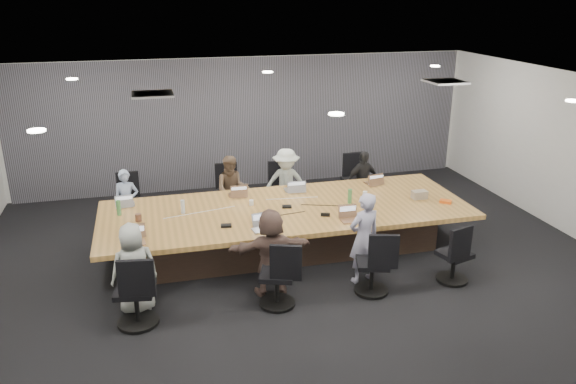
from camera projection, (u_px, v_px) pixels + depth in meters
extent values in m
cube|color=black|center=(294.00, 262.00, 9.00)|extent=(10.00, 8.00, 0.00)
cube|color=white|center=(295.00, 87.00, 8.05)|extent=(10.00, 8.00, 0.00)
cube|color=silver|center=(246.00, 122.00, 12.17)|extent=(10.00, 0.00, 2.80)
cube|color=silver|center=(415.00, 320.00, 4.88)|extent=(10.00, 0.00, 2.80)
cube|color=silver|center=(573.00, 156.00, 9.71)|extent=(0.00, 8.00, 2.80)
cube|color=#5A5963|center=(247.00, 123.00, 12.09)|extent=(9.80, 0.04, 2.80)
cube|color=#402E23|center=(286.00, 231.00, 9.34)|extent=(4.80, 1.40, 0.66)
cube|color=#B88642|center=(286.00, 210.00, 9.22)|extent=(6.00, 2.20, 0.08)
imported|color=#8E9FC0|center=(127.00, 202.00, 9.88)|extent=(0.46, 0.33, 1.17)
cube|color=#B2B2B7|center=(126.00, 204.00, 9.32)|extent=(0.30, 0.22, 0.02)
imported|color=brown|center=(232.00, 190.00, 10.30)|extent=(0.69, 0.58, 1.29)
cube|color=#8C6647|center=(237.00, 195.00, 9.77)|extent=(0.31, 0.23, 0.02)
imported|color=#AFBAB0|center=(286.00, 184.00, 10.53)|extent=(0.97, 0.69, 1.35)
cube|color=#B2B2B7|center=(294.00, 190.00, 10.01)|extent=(0.35, 0.25, 0.02)
imported|color=black|center=(362.00, 181.00, 10.92)|extent=(0.75, 0.42, 1.20)
cube|color=#8C6647|center=(374.00, 183.00, 10.37)|extent=(0.35, 0.27, 0.02)
imported|color=#9DA39C|center=(134.00, 268.00, 7.44)|extent=(0.69, 0.52, 1.26)
cube|color=#8C6647|center=(133.00, 243.00, 7.90)|extent=(0.35, 0.26, 0.02)
imported|color=brown|center=(271.00, 252.00, 7.87)|extent=(1.20, 0.41, 1.28)
cube|color=#B2B2B7|center=(263.00, 230.00, 8.34)|extent=(0.32, 0.24, 0.02)
imported|color=#9895B0|center=(364.00, 238.00, 8.18)|extent=(0.57, 0.44, 1.40)
cube|color=#8C6647|center=(351.00, 221.00, 8.67)|extent=(0.30, 0.21, 0.02)
cylinder|color=#478B48|center=(119.00, 208.00, 8.87)|extent=(0.09, 0.09, 0.25)
cylinder|color=#478B48|center=(350.00, 196.00, 9.36)|extent=(0.08, 0.08, 0.25)
cylinder|color=silver|center=(183.00, 207.00, 8.95)|extent=(0.08, 0.08, 0.22)
cylinder|color=white|center=(251.00, 203.00, 9.30)|extent=(0.08, 0.08, 0.09)
cylinder|color=white|center=(365.00, 194.00, 9.69)|extent=(0.08, 0.08, 0.09)
cylinder|color=brown|center=(138.00, 218.00, 8.65)|extent=(0.12, 0.12, 0.12)
cube|color=black|center=(226.00, 226.00, 8.47)|extent=(0.17, 0.13, 0.03)
cube|color=black|center=(287.00, 207.00, 9.21)|extent=(0.17, 0.13, 0.03)
cube|color=black|center=(325.00, 215.00, 8.85)|extent=(0.15, 0.08, 0.05)
cube|color=gray|center=(419.00, 195.00, 9.60)|extent=(0.25, 0.16, 0.14)
cube|color=orange|center=(446.00, 201.00, 9.42)|extent=(0.23, 0.22, 0.04)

